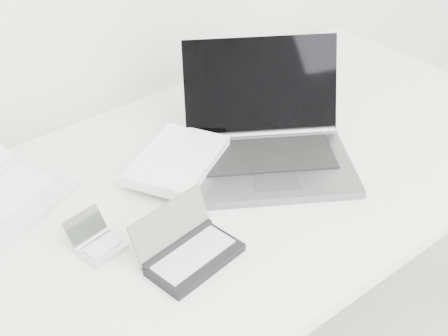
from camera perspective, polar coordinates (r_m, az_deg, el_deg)
desk at (r=1.37m, az=-0.09°, el=-2.39°), size 1.60×0.80×0.73m
laptop_large at (r=1.37m, az=1.89°, el=1.91°), size 0.55×0.46×0.23m
pda_silver at (r=1.19m, az=-11.48°, el=-6.72°), size 0.09×0.11×0.06m
palmtop_charcoal at (r=1.14m, az=-3.31°, el=-7.51°), size 0.19×0.15×0.09m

